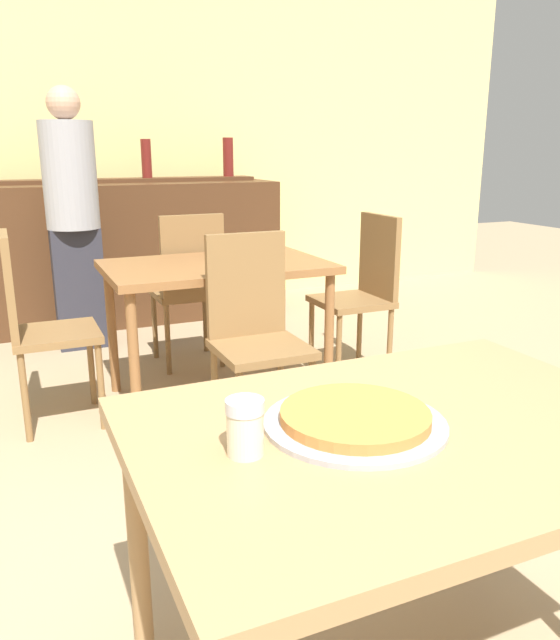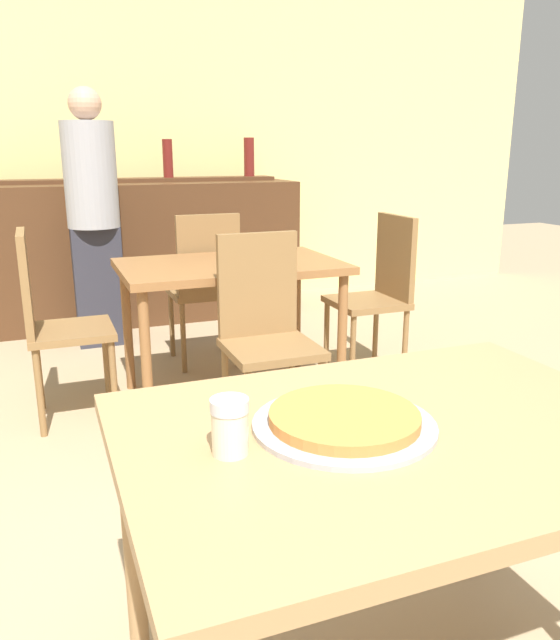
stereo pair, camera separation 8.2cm
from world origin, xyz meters
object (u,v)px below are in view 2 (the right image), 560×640
Objects in this scene: chair_far_side_left at (51,315)px; cheese_shaker at (230,426)px; chair_far_side_back at (205,280)px; chair_far_side_right at (380,286)px; person_standing at (93,211)px; pizza_tray at (344,420)px; chair_far_side_front at (265,325)px.

chair_far_side_left is 2.08m from cheese_shaker.
chair_far_side_back is 2.67m from cheese_shaker.
chair_far_side_right reaches higher than cheese_shaker.
chair_far_side_back is 0.56× the size of person_standing.
chair_far_side_left is (-0.91, -0.53, 0.00)m from chair_far_side_back.
chair_far_side_left is 2.43× the size of pizza_tray.
person_standing reaches higher than chair_far_side_right.
pizza_tray is 0.26m from cheese_shaker.
pizza_tray is at bearing -32.03° from chair_far_side_right.
cheese_shaker is 0.07× the size of person_standing.
chair_far_side_back is 1.05m from chair_far_side_left.
chair_far_side_front is 1.00× the size of chair_far_side_left.
cheese_shaker is 3.28m from person_standing.
chair_far_side_left and chair_far_side_right have the same top height.
chair_far_side_left is 2.11m from pizza_tray.
cheese_shaker is (-0.62, -2.58, 0.26)m from chair_far_side_back.
person_standing is (-0.21, 3.26, 0.16)m from pizza_tray.
cheese_shaker is (-1.52, -2.05, 0.26)m from chair_far_side_right.
chair_far_side_right reaches higher than pizza_tray.
chair_far_side_right is (0.91, 0.53, 0.00)m from chair_far_side_front.
chair_far_side_front is 1.05m from chair_far_side_right.
chair_far_side_back and chair_far_side_left have the same top height.
chair_far_side_back and chair_far_side_right have the same top height.
chair_far_side_front and chair_far_side_back have the same top height.
chair_far_side_left reaches higher than pizza_tray.
chair_far_side_front is 1.05m from chair_far_side_left.
chair_far_side_left is at bearing -90.00° from chair_far_side_right.
chair_far_side_back is 1.00× the size of chair_far_side_left.
chair_far_side_front is 0.56× the size of person_standing.
person_standing is (0.05, 3.28, 0.12)m from cheese_shaker.
chair_far_side_back reaches higher than pizza_tray.
cheese_shaker is (-0.62, -1.51, 0.26)m from chair_far_side_front.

